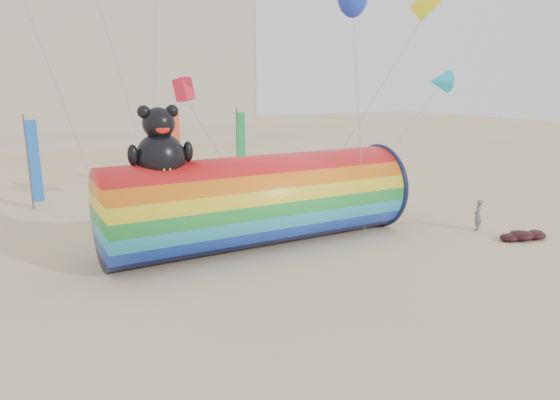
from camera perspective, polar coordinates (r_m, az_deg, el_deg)
ground at (r=18.52m, az=0.92°, el=-8.36°), size 160.00×160.00×0.00m
windsock_assembly at (r=21.27m, az=-2.33°, el=0.23°), size 13.29×4.05×6.12m
kite_handler at (r=25.26m, az=21.66°, el=-1.62°), size 0.65×0.57×1.49m
fabric_bundle at (r=24.86m, az=26.06°, el=-3.65°), size 2.62×1.35×0.41m
festival_banners at (r=32.00m, az=-13.87°, el=5.36°), size 13.25×1.44×5.20m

